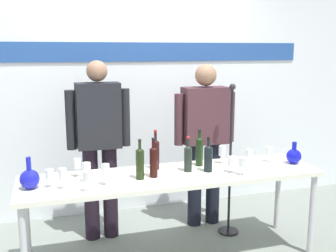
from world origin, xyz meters
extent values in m
cube|color=white|center=(0.00, 1.26, 1.50)|extent=(5.46, 0.10, 3.00)
cube|color=#28519C|center=(0.00, 1.20, 1.76)|extent=(3.82, 0.01, 0.20)
cube|color=white|center=(0.00, 0.00, 0.75)|extent=(2.49, 0.64, 0.04)
cylinder|color=silver|center=(1.19, -0.27, 0.36)|extent=(0.05, 0.05, 0.73)
cylinder|color=silver|center=(-1.19, 0.27, 0.36)|extent=(0.05, 0.05, 0.73)
cylinder|color=silver|center=(1.19, 0.27, 0.36)|extent=(0.05, 0.05, 0.73)
sphere|color=#191DBF|center=(-1.13, -0.03, 0.84)|extent=(0.15, 0.15, 0.15)
cylinder|color=#191DBF|center=(-1.13, -0.03, 0.96)|extent=(0.04, 0.04, 0.11)
sphere|color=#1014B7|center=(1.13, -0.03, 0.84)|extent=(0.13, 0.13, 0.13)
cylinder|color=#1014B7|center=(1.13, -0.03, 0.93)|extent=(0.04, 0.04, 0.08)
cylinder|color=black|center=(-0.62, 0.61, 0.45)|extent=(0.14, 0.14, 0.89)
cylinder|color=black|center=(-0.44, 0.61, 0.45)|extent=(0.14, 0.14, 0.89)
cube|color=black|center=(-0.53, 0.61, 1.19)|extent=(0.40, 0.22, 0.60)
cylinder|color=black|center=(-0.78, 0.61, 1.16)|extent=(0.09, 0.09, 0.54)
cylinder|color=black|center=(-0.28, 0.61, 1.16)|extent=(0.09, 0.09, 0.54)
sphere|color=#926A52|center=(-0.53, 0.61, 1.59)|extent=(0.19, 0.19, 0.19)
cylinder|color=black|center=(0.43, 0.61, 0.43)|extent=(0.14, 0.14, 0.86)
cylinder|color=black|center=(0.63, 0.61, 0.43)|extent=(0.14, 0.14, 0.86)
cube|color=#472930|center=(0.53, 0.61, 1.14)|extent=(0.45, 0.22, 0.56)
cylinder|color=#472930|center=(0.25, 0.61, 1.11)|extent=(0.09, 0.09, 0.51)
cylinder|color=#472930|center=(0.80, 0.61, 1.11)|extent=(0.09, 0.09, 0.51)
sphere|color=#956E52|center=(0.53, 0.61, 1.54)|extent=(0.21, 0.21, 0.21)
cylinder|color=black|center=(0.30, -0.03, 0.87)|extent=(0.07, 0.07, 0.21)
cone|color=black|center=(0.30, -0.03, 0.99)|extent=(0.07, 0.07, 0.03)
cylinder|color=black|center=(0.30, -0.03, 1.01)|extent=(0.02, 0.02, 0.08)
cylinder|color=black|center=(0.30, -0.03, 1.06)|extent=(0.03, 0.03, 0.02)
cylinder|color=black|center=(0.29, 0.16, 0.89)|extent=(0.07, 0.07, 0.24)
cone|color=black|center=(0.29, 0.16, 1.02)|extent=(0.07, 0.07, 0.03)
cylinder|color=black|center=(0.29, 0.16, 1.04)|extent=(0.03, 0.03, 0.07)
cylinder|color=black|center=(0.29, 0.16, 1.09)|extent=(0.03, 0.03, 0.02)
cylinder|color=black|center=(-0.18, -0.04, 0.89)|extent=(0.07, 0.07, 0.23)
cone|color=black|center=(-0.18, -0.04, 1.01)|extent=(0.07, 0.07, 0.03)
cylinder|color=black|center=(-0.18, -0.04, 1.04)|extent=(0.03, 0.03, 0.08)
cylinder|color=black|center=(-0.18, -0.04, 1.09)|extent=(0.03, 0.03, 0.02)
cylinder|color=black|center=(0.14, 0.03, 0.87)|extent=(0.07, 0.07, 0.20)
cone|color=black|center=(0.14, 0.03, 0.98)|extent=(0.07, 0.07, 0.03)
cylinder|color=black|center=(0.14, 0.03, 1.01)|extent=(0.03, 0.03, 0.08)
cylinder|color=#AF2822|center=(0.14, 0.03, 1.06)|extent=(0.03, 0.03, 0.02)
cylinder|color=black|center=(-0.10, 0.17, 0.89)|extent=(0.07, 0.07, 0.24)
cone|color=black|center=(-0.10, 0.17, 1.02)|extent=(0.07, 0.07, 0.03)
cylinder|color=black|center=(-0.10, 0.17, 1.05)|extent=(0.02, 0.02, 0.09)
cylinder|color=red|center=(-0.10, 0.17, 1.10)|extent=(0.03, 0.03, 0.02)
cylinder|color=black|center=(-0.30, -0.05, 0.89)|extent=(0.07, 0.07, 0.24)
cone|color=black|center=(-0.30, -0.05, 1.02)|extent=(0.07, 0.07, 0.03)
cylinder|color=black|center=(-0.30, -0.05, 1.04)|extent=(0.02, 0.02, 0.07)
cylinder|color=black|center=(-0.30, -0.05, 1.09)|extent=(0.03, 0.03, 0.02)
cylinder|color=white|center=(-0.73, -0.23, 0.77)|extent=(0.05, 0.05, 0.00)
cylinder|color=white|center=(-0.73, -0.23, 0.81)|extent=(0.01, 0.01, 0.08)
cylinder|color=white|center=(-0.73, -0.23, 0.89)|extent=(0.06, 0.06, 0.07)
cylinder|color=white|center=(-0.58, -0.12, 0.77)|extent=(0.05, 0.05, 0.00)
cylinder|color=white|center=(-0.58, -0.12, 0.81)|extent=(0.01, 0.01, 0.08)
cylinder|color=white|center=(-0.58, -0.12, 0.89)|extent=(0.06, 0.06, 0.08)
cylinder|color=white|center=(-0.71, 0.00, 0.77)|extent=(0.06, 0.06, 0.00)
cylinder|color=white|center=(-0.71, 0.00, 0.81)|extent=(0.01, 0.01, 0.07)
cylinder|color=white|center=(-0.71, 0.00, 0.88)|extent=(0.06, 0.06, 0.09)
cylinder|color=white|center=(-0.89, -0.12, 0.77)|extent=(0.06, 0.06, 0.00)
cylinder|color=white|center=(-0.89, -0.12, 0.81)|extent=(0.01, 0.01, 0.08)
cylinder|color=white|center=(-0.89, -0.12, 0.89)|extent=(0.06, 0.06, 0.08)
cylinder|color=white|center=(-0.98, -0.06, 0.77)|extent=(0.06, 0.06, 0.00)
cylinder|color=white|center=(-0.98, -0.06, 0.81)|extent=(0.01, 0.01, 0.07)
cylinder|color=white|center=(-0.98, -0.06, 0.88)|extent=(0.06, 0.06, 0.07)
cylinder|color=white|center=(-0.77, 0.15, 0.77)|extent=(0.06, 0.06, 0.00)
cylinder|color=white|center=(-0.77, 0.15, 0.81)|extent=(0.01, 0.01, 0.07)
cylinder|color=white|center=(-0.77, 0.15, 0.88)|extent=(0.06, 0.06, 0.08)
cylinder|color=white|center=(0.95, 0.08, 0.77)|extent=(0.06, 0.06, 0.00)
cylinder|color=white|center=(0.95, 0.08, 0.80)|extent=(0.01, 0.01, 0.06)
cylinder|color=white|center=(0.95, 0.08, 0.87)|extent=(0.06, 0.06, 0.07)
cylinder|color=white|center=(0.53, -0.20, 0.77)|extent=(0.06, 0.06, 0.00)
cylinder|color=white|center=(0.53, -0.20, 0.80)|extent=(0.01, 0.01, 0.07)
cylinder|color=white|center=(0.53, -0.20, 0.88)|extent=(0.07, 0.07, 0.08)
cylinder|color=white|center=(0.69, -0.02, 0.77)|extent=(0.06, 0.06, 0.00)
cylinder|color=white|center=(0.69, -0.02, 0.81)|extent=(0.01, 0.01, 0.08)
cylinder|color=white|center=(0.69, -0.02, 0.89)|extent=(0.06, 0.06, 0.08)
cylinder|color=white|center=(0.48, -0.11, 0.77)|extent=(0.05, 0.05, 0.00)
cylinder|color=white|center=(0.48, -0.11, 0.80)|extent=(0.01, 0.01, 0.06)
cylinder|color=white|center=(0.48, -0.11, 0.87)|extent=(0.07, 0.07, 0.08)
cylinder|color=white|center=(0.51, 0.16, 0.77)|extent=(0.06, 0.06, 0.00)
cylinder|color=white|center=(0.51, 0.16, 0.81)|extent=(0.01, 0.01, 0.07)
cylinder|color=white|center=(0.51, 0.16, 0.89)|extent=(0.06, 0.06, 0.09)
cylinder|color=black|center=(0.68, 0.33, 0.01)|extent=(0.20, 0.20, 0.02)
cylinder|color=black|center=(0.68, 0.33, 0.71)|extent=(0.02, 0.02, 1.41)
sphere|color=#232328|center=(0.68, 0.33, 1.44)|extent=(0.06, 0.06, 0.06)
camera|label=1|loc=(-0.99, -3.04, 1.78)|focal=42.85mm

